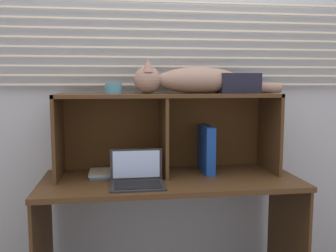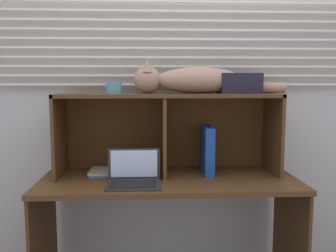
# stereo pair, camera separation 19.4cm
# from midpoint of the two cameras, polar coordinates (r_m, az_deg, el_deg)

# --- Properties ---
(back_panel_with_blinds) EXTENTS (4.40, 0.08, 2.50)m
(back_panel_with_blinds) POSITION_cam_midpoint_polar(r_m,az_deg,el_deg) (2.52, -2.96, 5.81)
(back_panel_with_blinds) COLOR #B0BCC2
(back_panel_with_blinds) RESTS_ON ground
(desk) EXTENTS (1.55, 0.63, 0.72)m
(desk) POSITION_cam_midpoint_polar(r_m,az_deg,el_deg) (2.29, -2.07, -11.29)
(desk) COLOR #462F19
(desk) RESTS_ON ground
(hutch_shelf_unit) EXTENTS (1.36, 0.37, 0.51)m
(hutch_shelf_unit) POSITION_cam_midpoint_polar(r_m,az_deg,el_deg) (2.34, -2.59, 1.23)
(hutch_shelf_unit) COLOR #462F19
(hutch_shelf_unit) RESTS_ON desk
(cat) EXTENTS (0.94, 0.19, 0.20)m
(cat) POSITION_cam_midpoint_polar(r_m,az_deg,el_deg) (2.31, 1.13, 7.12)
(cat) COLOR gray
(cat) RESTS_ON hutch_shelf_unit
(laptop) EXTENTS (0.30, 0.24, 0.19)m
(laptop) POSITION_cam_midpoint_polar(r_m,az_deg,el_deg) (2.12, -7.46, -8.04)
(laptop) COLOR #262626
(laptop) RESTS_ON desk
(binder_upright) EXTENTS (0.06, 0.25, 0.30)m
(binder_upright) POSITION_cam_midpoint_polar(r_m,az_deg,el_deg) (2.36, 3.64, -3.60)
(binder_upright) COLOR #153F97
(binder_upright) RESTS_ON desk
(book_stack) EXTENTS (0.19, 0.21, 0.03)m
(book_stack) POSITION_cam_midpoint_polar(r_m,az_deg,el_deg) (2.35, -12.19, -7.19)
(book_stack) COLOR #365983
(book_stack) RESTS_ON desk
(small_basket) EXTENTS (0.10, 0.10, 0.07)m
(small_basket) POSITION_cam_midpoint_polar(r_m,az_deg,el_deg) (2.28, -10.90, 5.78)
(small_basket) COLOR teal
(small_basket) RESTS_ON hutch_shelf_unit
(storage_box) EXTENTS (0.25, 0.20, 0.13)m
(storage_box) POSITION_cam_midpoint_polar(r_m,az_deg,el_deg) (2.37, 8.40, 6.57)
(storage_box) COLOR black
(storage_box) RESTS_ON hutch_shelf_unit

